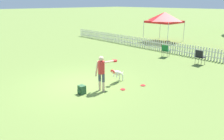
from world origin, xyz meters
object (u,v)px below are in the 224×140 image
handler_person (102,69)px  leaping_dog (118,73)px  folding_chair_blue_left (165,50)px  frisbee_near_dog (143,85)px  folding_chair_center (200,56)px  backpack_on_grass (82,90)px  frisbee_near_handler (123,89)px  canopy_tent_main (165,17)px

handler_person → leaping_dog: handler_person is taller
folding_chair_blue_left → frisbee_near_dog: bearing=102.3°
folding_chair_blue_left → folding_chair_center: 2.51m
handler_person → backpack_on_grass: (-0.32, -0.85, -0.78)m
handler_person → frisbee_near_dog: 2.15m
leaping_dog → frisbee_near_handler: bearing=137.2°
handler_person → leaping_dog: size_ratio=1.41×
handler_person → leaping_dog: (-0.28, 1.19, -0.50)m
frisbee_near_dog → folding_chair_blue_left: (-2.41, 5.34, 0.51)m
frisbee_near_dog → backpack_on_grass: backpack_on_grass is taller
backpack_on_grass → folding_chair_center: size_ratio=0.40×
leaping_dog → handler_person: bearing=90.4°
handler_person → backpack_on_grass: 1.20m
frisbee_near_dog → canopy_tent_main: size_ratio=0.08×
handler_person → backpack_on_grass: bearing=-123.3°
frisbee_near_dog → backpack_on_grass: size_ratio=0.59×
backpack_on_grass → frisbee_near_handler: bearing=61.1°
handler_person → folding_chair_center: (0.95, 6.97, -0.41)m
leaping_dog → canopy_tent_main: 12.30m
frisbee_near_handler → backpack_on_grass: size_ratio=0.59×
frisbee_near_dog → folding_chair_blue_left: size_ratio=0.25×
leaping_dog → folding_chair_blue_left: size_ratio=1.26×
handler_person → folding_chair_blue_left: (-1.57, 7.08, -0.43)m
folding_chair_center → canopy_tent_main: 8.37m
frisbee_near_handler → frisbee_near_dog: (0.30, 1.02, 0.00)m
handler_person → leaping_dog: bearing=90.4°
leaping_dog → frisbee_near_dog: bearing=-166.6°
frisbee_near_dog → folding_chair_center: bearing=88.8°
frisbee_near_dog → canopy_tent_main: bearing=120.1°
folding_chair_center → handler_person: bearing=85.8°
backpack_on_grass → folding_chair_blue_left: size_ratio=0.42×
leaping_dog → frisbee_near_dog: (1.12, 0.54, -0.45)m
frisbee_near_handler → canopy_tent_main: size_ratio=0.08×
backpack_on_grass → folding_chair_center: bearing=80.8°
frisbee_near_handler → canopy_tent_main: bearing=116.7°
leaping_dog → frisbee_near_dog: 1.32m
folding_chair_blue_left → folding_chair_center: (2.51, -0.11, 0.03)m
leaping_dog → backpack_on_grass: leaping_dog is taller
frisbee_near_dog → folding_chair_center: size_ratio=0.24×
leaping_dog → frisbee_near_handler: leaping_dog is taller
canopy_tent_main → handler_person: bearing=-66.7°
handler_person → folding_chair_center: size_ratio=1.69×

